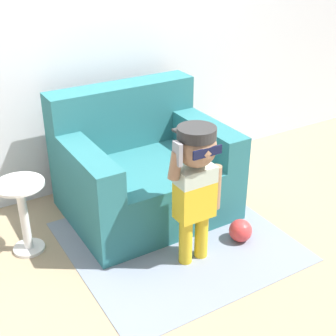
{
  "coord_description": "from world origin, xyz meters",
  "views": [
    {
      "loc": [
        -1.19,
        -2.55,
        1.83
      ],
      "look_at": [
        0.15,
        -0.31,
        0.49
      ],
      "focal_mm": 50.0,
      "sensor_mm": 36.0,
      "label": 1
    }
  ],
  "objects_px": {
    "person_child": "(196,175)",
    "side_table": "(23,210)",
    "armchair": "(142,169)",
    "toy_ball": "(240,231)"
  },
  "relations": [
    {
      "from": "person_child",
      "to": "side_table",
      "type": "xyz_separation_m",
      "value": [
        -0.85,
        0.62,
        -0.29
      ]
    },
    {
      "from": "person_child",
      "to": "side_table",
      "type": "relative_size",
      "value": 1.81
    },
    {
      "from": "side_table",
      "to": "toy_ball",
      "type": "bearing_deg",
      "value": -26.89
    },
    {
      "from": "armchair",
      "to": "person_child",
      "type": "bearing_deg",
      "value": -91.47
    },
    {
      "from": "side_table",
      "to": "armchair",
      "type": "bearing_deg",
      "value": 4.81
    },
    {
      "from": "person_child",
      "to": "side_table",
      "type": "distance_m",
      "value": 1.09
    },
    {
      "from": "armchair",
      "to": "side_table",
      "type": "height_order",
      "value": "armchair"
    },
    {
      "from": "side_table",
      "to": "toy_ball",
      "type": "distance_m",
      "value": 1.38
    },
    {
      "from": "side_table",
      "to": "toy_ball",
      "type": "xyz_separation_m",
      "value": [
        1.22,
        -0.62,
        -0.22
      ]
    },
    {
      "from": "person_child",
      "to": "armchair",
      "type": "bearing_deg",
      "value": 88.53
    }
  ]
}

